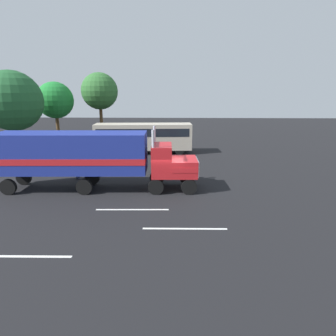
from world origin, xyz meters
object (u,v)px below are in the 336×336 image
object	(u,v)px
semi_truck	(88,156)
person_bystander	(77,168)
parked_bus	(143,135)
tree_right	(100,91)
tree_center	(12,101)
tree_left	(55,100)
parked_car	(59,159)

from	to	relation	value
semi_truck	person_bystander	bearing A→B (deg)	125.70
person_bystander	parked_bus	distance (m)	11.25
person_bystander	tree_right	size ratio (longest dim) A/B	0.17
semi_truck	tree_center	bearing A→B (deg)	134.72
tree_left	person_bystander	bearing A→B (deg)	-63.17
person_bystander	parked_car	world-z (taller)	person_bystander
parked_bus	person_bystander	bearing A→B (deg)	-112.14
tree_left	tree_center	bearing A→B (deg)	-108.78
person_bystander	parked_bus	world-z (taller)	parked_bus
semi_truck	person_bystander	xyz separation A→B (m)	(-1.75, 2.43, -1.63)
person_bystander	tree_left	size ratio (longest dim) A/B	0.20
parked_car	tree_center	bearing A→B (deg)	140.70
tree_center	tree_right	xyz separation A→B (m)	(7.56, 8.57, 1.05)
person_bystander	tree_center	xyz separation A→B (m)	(-10.23, 9.67, 5.05)
semi_truck	tree_right	xyz separation A→B (m)	(-4.42, 20.67, 4.47)
tree_left	tree_center	size ratio (longest dim) A/B	0.89
tree_right	tree_left	bearing A→B (deg)	-157.40
semi_truck	parked_bus	world-z (taller)	semi_truck
person_bystander	semi_truck	bearing A→B (deg)	-54.30
parked_car	tree_right	xyz separation A→B (m)	(0.43, 14.40, 6.19)
parked_car	tree_left	size ratio (longest dim) A/B	0.55
person_bystander	tree_center	bearing A→B (deg)	136.63
tree_center	semi_truck	bearing A→B (deg)	-45.28
parked_car	tree_right	size ratio (longest dim) A/B	0.47
tree_left	tree_right	bearing A→B (deg)	22.60
tree_right	tree_center	bearing A→B (deg)	-131.42
semi_truck	tree_left	size ratio (longest dim) A/B	1.73
tree_left	semi_truck	bearing A→B (deg)	-61.90
parked_car	tree_center	distance (m)	10.55
tree_left	tree_right	size ratio (longest dim) A/B	0.86
person_bystander	tree_left	bearing A→B (deg)	116.83
person_bystander	parked_car	size ratio (longest dim) A/B	0.36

